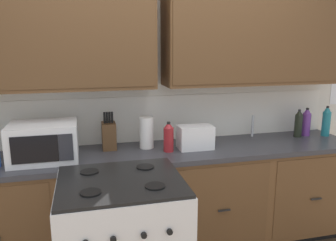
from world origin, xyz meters
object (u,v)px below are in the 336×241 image
at_px(bottle_dark, 298,124).
at_px(paper_towel_roll, 146,132).
at_px(bottle_violet, 306,122).
at_px(knife_block, 109,135).
at_px(bottle_red, 169,137).
at_px(microwave, 44,142).
at_px(toaster, 195,137).
at_px(bottle_teal, 326,121).

bearing_deg(bottle_dark, paper_towel_roll, 179.96).
bearing_deg(paper_towel_roll, bottle_violet, 0.94).
relative_size(knife_block, bottle_red, 1.28).
height_order(microwave, knife_block, knife_block).
distance_m(toaster, bottle_dark, 1.05).
bearing_deg(knife_block, paper_towel_roll, -7.73).
bearing_deg(paper_towel_roll, bottle_red, -42.32).
height_order(microwave, toaster, microwave).
relative_size(microwave, bottle_teal, 1.70).
relative_size(toaster, bottle_red, 1.16).
height_order(toaster, bottle_teal, bottle_teal).
height_order(paper_towel_roll, bottle_dark, paper_towel_roll).
xyz_separation_m(toaster, bottle_teal, (1.31, 0.08, 0.04)).
height_order(microwave, bottle_red, microwave).
height_order(bottle_violet, bottle_dark, bottle_violet).
bearing_deg(bottle_dark, microwave, -176.80).
bearing_deg(knife_block, bottle_red, -21.61).
xyz_separation_m(microwave, bottle_teal, (2.48, 0.10, -0.00)).
relative_size(bottle_red, bottle_teal, 0.86).
bearing_deg(knife_block, microwave, -161.07).
distance_m(bottle_violet, bottle_dark, 0.11).
distance_m(knife_block, bottle_dark, 1.73).
bearing_deg(knife_block, toaster, -12.68).
bearing_deg(bottle_teal, microwave, -177.81).
xyz_separation_m(bottle_violet, bottle_teal, (0.17, -0.05, 0.01)).
distance_m(toaster, knife_block, 0.70).
distance_m(bottle_red, bottle_teal, 1.55).
xyz_separation_m(toaster, bottle_red, (-0.23, -0.03, 0.02)).
bearing_deg(microwave, toaster, 0.55).
relative_size(paper_towel_roll, bottle_dark, 1.01).
xyz_separation_m(bottle_teal, bottle_dark, (-0.27, 0.03, -0.01)).
relative_size(knife_block, paper_towel_roll, 1.19).
bearing_deg(bottle_violet, bottle_dark, -165.60).
distance_m(bottle_violet, bottle_teal, 0.18).
bearing_deg(toaster, bottle_red, -173.58).
relative_size(bottle_violet, bottle_red, 1.09).
bearing_deg(toaster, microwave, -179.45).
bearing_deg(bottle_violet, bottle_teal, -17.55).
bearing_deg(knife_block, bottle_dark, -1.40).
relative_size(knife_block, bottle_violet, 1.18).
bearing_deg(paper_towel_roll, toaster, -16.44).
distance_m(paper_towel_roll, bottle_red, 0.21).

